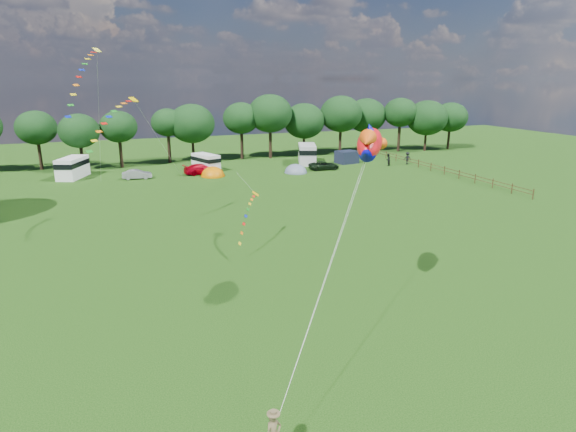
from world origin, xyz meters
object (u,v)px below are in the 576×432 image
object	(u,v)px
campervan_d	(307,153)
tent_orange	(213,176)
tent_greyblue	(296,173)
car_b	(137,174)
car_c	(202,169)
walker_a	(388,160)
campervan_b	(72,167)
campervan_c	(206,162)
fish_kite	(369,144)
car_d	(324,165)
walker_b	(407,158)

from	to	relation	value
campervan_d	tent_orange	xyz separation A→B (m)	(-15.75, -4.97, -1.55)
tent_greyblue	car_b	bearing A→B (deg)	171.49
car_c	walker_a	size ratio (longest dim) A/B	2.55
tent_greyblue	walker_a	bearing A→B (deg)	1.22
car_b	campervan_d	world-z (taller)	campervan_d
campervan_b	tent_greyblue	distance (m)	29.73
walker_a	car_b	bearing A→B (deg)	-35.73
car_c	tent_orange	xyz separation A→B (m)	(1.13, -2.04, -0.68)
campervan_b	tent_orange	world-z (taller)	campervan_b
campervan_c	tent_greyblue	xyz separation A→B (m)	(11.41, -5.97, -1.24)
campervan_c	fish_kite	distance (m)	46.51
car_b	car_d	size ratio (longest dim) A/B	0.78
car_d	campervan_d	world-z (taller)	campervan_d
walker_b	fish_kite	bearing A→B (deg)	59.85
tent_orange	walker_a	world-z (taller)	walker_a
campervan_b	campervan_c	distance (m)	17.50
car_b	campervan_b	bearing A→B (deg)	70.29
campervan_b	campervan_c	world-z (taller)	campervan_b
car_c	campervan_c	bearing A→B (deg)	-33.99
campervan_b	campervan_d	world-z (taller)	campervan_d
car_d	campervan_b	world-z (taller)	campervan_b
campervan_b	campervan_c	xyz separation A→B (m)	(17.48, -0.87, -0.19)
campervan_c	tent_orange	xyz separation A→B (m)	(0.05, -4.40, -1.24)
campervan_d	campervan_c	bearing A→B (deg)	111.56
tent_orange	car_b	bearing A→B (deg)	170.71
car_b	fish_kite	world-z (taller)	fish_kite
walker_b	car_b	bearing A→B (deg)	2.62
campervan_d	tent_orange	world-z (taller)	campervan_d
campervan_d	fish_kite	distance (m)	49.59
car_c	campervan_c	world-z (taller)	campervan_c
campervan_b	walker_b	xyz separation A→B (m)	(47.40, -6.31, -0.52)
car_d	campervan_b	xyz separation A→B (m)	(-33.55, 6.07, 0.84)
car_d	tent_orange	size ratio (longest dim) A/B	1.27
campervan_d	walker_b	bearing A→B (deg)	-93.49
car_d	tent_greyblue	world-z (taller)	car_d
fish_kite	walker_a	world-z (taller)	fish_kite
car_d	walker_b	xyz separation A→B (m)	(13.85, -0.24, 0.32)
campervan_c	tent_orange	distance (m)	4.58
walker_a	tent_orange	bearing A→B (deg)	-33.95
car_d	tent_greyblue	distance (m)	4.76
car_d	fish_kite	world-z (taller)	fish_kite
car_c	campervan_c	size ratio (longest dim) A/B	0.90
campervan_d	campervan_b	bearing A→B (deg)	108.99
tent_greyblue	tent_orange	bearing A→B (deg)	172.17
campervan_d	tent_orange	bearing A→B (deg)	127.02
campervan_b	fish_kite	distance (m)	50.47
car_b	campervan_c	bearing A→B (deg)	-68.17
car_b	car_c	distance (m)	8.54
car_b	walker_a	xyz separation A→B (m)	(35.99, -2.83, 0.30)
car_b	walker_a	distance (m)	36.10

